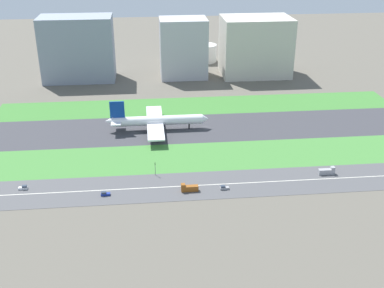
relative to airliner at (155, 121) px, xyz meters
The scene contains 19 objects.
ground_plane 31.83m from the airliner, ahead, with size 800.00×800.00×0.00m, color #5B564C.
runway 31.82m from the airliner, ahead, with size 280.00×46.00×0.10m, color #38383D.
grass_median_north 51.90m from the airliner, 52.72° to the left, with size 280.00×36.00×0.10m, color #3D7A33.
grass_median_south 51.90m from the airliner, 52.72° to the right, with size 280.00×36.00×0.10m, color #427F38.
highway 79.63m from the airliner, 66.85° to the right, with size 280.00×28.00×0.10m, color #4C4C4F.
highway_centerline 79.63m from the airliner, 66.85° to the right, with size 266.00×0.50×0.01m, color silver.
airliner is the anchor object (origin of this frame).
truck_0 79.33m from the airliner, 80.00° to the right, with size 8.40×2.50×4.00m.
truck_1 110.41m from the airliner, 38.05° to the right, with size 8.40×2.50×4.00m.
car_0 95.78m from the airliner, 134.68° to the right, with size 4.40×1.80×2.00m.
car_2 84.10m from the airliner, 68.33° to the right, with size 4.40×1.80×2.00m.
car_1 82.68m from the airliner, 109.03° to the right, with size 4.40×1.80×2.00m.
traffic_light 60.07m from the airliner, 92.04° to the right, with size 0.36×0.50×7.20m.
terminal_building 129.77m from the airliner, 117.28° to the left, with size 57.88×31.05×51.81m, color gray.
hangar_building 118.66m from the airliner, 76.42° to the left, with size 38.56×29.23×48.58m, color #B2B2B7.
office_tower 145.49m from the airliner, 52.15° to the left, with size 57.01×39.86×48.43m, color beige.
fuel_tank_west 160.66m from the airliner, 81.77° to the left, with size 17.81×17.81×16.33m, color silver.
fuel_tank_centre 167.25m from the airliner, 71.94° to the left, with size 20.97×20.97×16.14m, color silver.
fuel_tank_east 180.90m from the airliner, 61.52° to the left, with size 20.36×20.36×16.32m, color silver.
Camera 1 is at (-36.69, -280.10, 119.54)m, focal length 44.88 mm.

